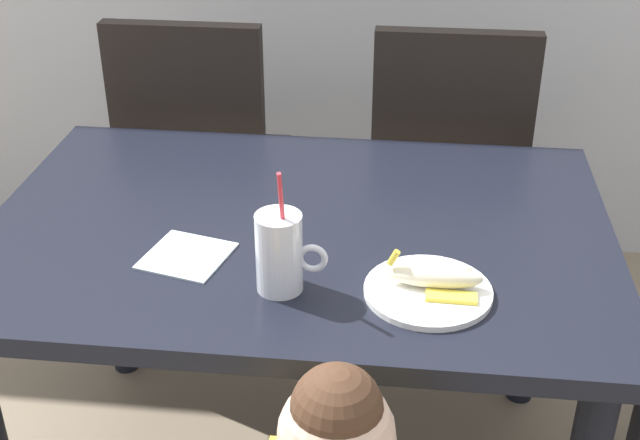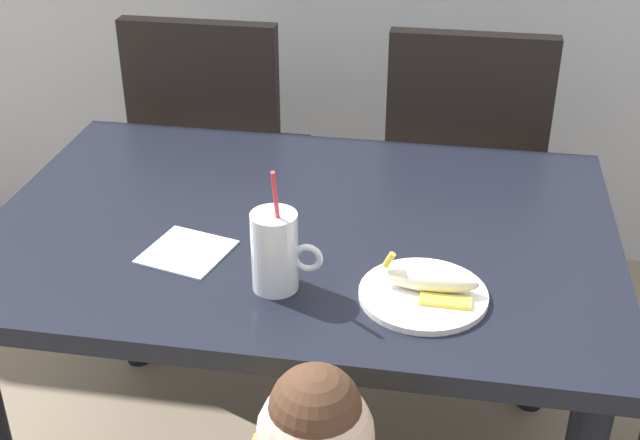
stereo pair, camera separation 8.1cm
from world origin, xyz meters
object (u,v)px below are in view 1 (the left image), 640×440
(dining_chair_left, at_px, (201,154))
(milk_cup, at_px, (281,257))
(snack_plate, at_px, (428,291))
(paper_napkin, at_px, (187,256))
(peeled_banana, at_px, (436,277))
(dining_table, at_px, (299,265))
(dining_chair_right, at_px, (446,164))

(dining_chair_left, bearing_deg, milk_cup, 112.58)
(snack_plate, height_order, paper_napkin, snack_plate)
(milk_cup, height_order, peeled_banana, milk_cup)
(snack_plate, bearing_deg, dining_table, 139.27)
(dining_chair_left, xyz_separation_m, dining_chair_right, (0.71, 0.01, 0.00))
(dining_chair_right, relative_size, paper_napkin, 6.40)
(dining_chair_right, height_order, paper_napkin, dining_chair_right)
(dining_chair_left, height_order, peeled_banana, dining_chair_left)
(dining_chair_left, height_order, milk_cup, milk_cup)
(snack_plate, bearing_deg, dining_chair_left, 125.41)
(dining_chair_right, bearing_deg, milk_cup, 70.78)
(dining_table, height_order, dining_chair_left, dining_chair_left)
(dining_table, height_order, milk_cup, milk_cup)
(dining_table, bearing_deg, milk_cup, -89.35)
(dining_chair_left, distance_m, peeled_banana, 1.13)
(dining_table, bearing_deg, peeled_banana, -38.33)
(dining_table, relative_size, paper_napkin, 8.54)
(peeled_banana, bearing_deg, snack_plate, -147.25)
(dining_table, height_order, snack_plate, snack_plate)
(peeled_banana, bearing_deg, milk_cup, -176.04)
(dining_table, relative_size, peeled_banana, 7.43)
(dining_chair_left, relative_size, snack_plate, 4.17)
(dining_table, xyz_separation_m, dining_chair_left, (-0.38, 0.68, -0.07))
(dining_chair_right, xyz_separation_m, peeled_banana, (-0.05, -0.91, 0.21))
(peeled_banana, bearing_deg, paper_napkin, 171.98)
(dining_chair_left, bearing_deg, peeled_banana, 126.21)
(paper_napkin, bearing_deg, peeled_banana, -8.02)
(dining_chair_left, height_order, paper_napkin, dining_chair_left)
(dining_chair_right, height_order, peeled_banana, dining_chair_right)
(dining_chair_left, bearing_deg, dining_chair_right, -178.81)
(milk_cup, bearing_deg, snack_plate, 2.33)
(snack_plate, bearing_deg, dining_chair_right, 86.16)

